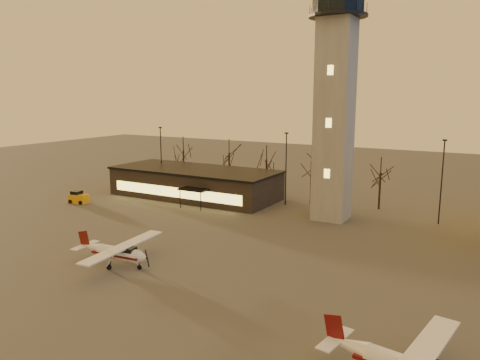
% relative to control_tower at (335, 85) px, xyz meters
% --- Properties ---
extents(ground, '(220.00, 220.00, 0.00)m').
position_rel_control_tower_xyz_m(ground, '(0.00, -30.00, -16.33)').
color(ground, '#464340').
rests_on(ground, ground).
extents(control_tower, '(6.80, 6.80, 32.60)m').
position_rel_control_tower_xyz_m(control_tower, '(0.00, 0.00, 0.00)').
color(control_tower, gray).
rests_on(control_tower, ground).
extents(terminal, '(25.40, 12.20, 4.30)m').
position_rel_control_tower_xyz_m(terminal, '(-21.99, 1.98, -14.17)').
color(terminal, black).
rests_on(terminal, ground).
extents(light_poles, '(58.50, 12.25, 10.14)m').
position_rel_control_tower_xyz_m(light_poles, '(0.50, 1.00, -10.92)').
color(light_poles, black).
rests_on(light_poles, ground).
extents(tree_row, '(37.20, 9.20, 8.80)m').
position_rel_control_tower_xyz_m(tree_row, '(-13.70, 9.16, -10.39)').
color(tree_row, black).
rests_on(tree_row, ground).
extents(cessna_rear, '(8.17, 10.31, 2.83)m').
position_rel_control_tower_xyz_m(cessna_rear, '(-11.06, -25.16, -15.36)').
color(cessna_rear, white).
rests_on(cessna_rear, ground).
extents(service_cart, '(2.89, 2.02, 1.73)m').
position_rel_control_tower_xyz_m(service_cart, '(-34.06, -9.63, -15.66)').
color(service_cart, orange).
rests_on(service_cart, ground).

